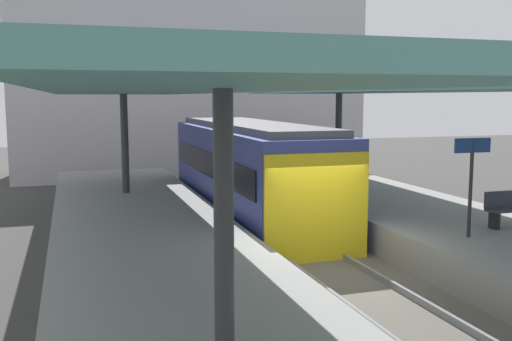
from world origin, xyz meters
TOP-DOWN VIEW (x-y plane):
  - ground_plane at (0.00, 0.00)m, footprint 80.00×80.00m
  - platform_left at (-3.80, 0.00)m, footprint 4.40×28.00m
  - platform_right at (3.80, 0.00)m, footprint 4.40×28.00m
  - track_ballast at (0.00, 0.00)m, footprint 3.20×28.00m
  - rail_near_side at (-0.72, 0.00)m, footprint 0.08×28.00m
  - rail_far_side at (0.72, 0.00)m, footprint 0.08×28.00m
  - commuter_train at (0.00, 6.31)m, footprint 2.78×10.74m
  - canopy_left at (-3.80, 1.40)m, footprint 4.18×21.00m
  - canopy_right at (3.80, 1.40)m, footprint 4.18×21.00m
  - platform_bench at (4.56, -0.22)m, footprint 1.40×0.41m
  - platform_sign at (2.89, -0.79)m, footprint 0.90×0.08m
  - station_building_backdrop at (0.80, 20.00)m, footprint 18.00×6.00m

SIDE VIEW (x-z plane):
  - ground_plane at x=0.00m, z-range 0.00..0.00m
  - track_ballast at x=0.00m, z-range 0.00..0.20m
  - rail_near_side at x=-0.72m, z-range 0.20..0.34m
  - rail_far_side at x=0.72m, z-range 0.20..0.34m
  - platform_left at x=-3.80m, z-range 0.00..1.00m
  - platform_right at x=3.80m, z-range 0.00..1.00m
  - platform_bench at x=4.56m, z-range 1.03..1.89m
  - commuter_train at x=0.00m, z-range 0.18..3.28m
  - platform_sign at x=2.89m, z-range 1.52..3.73m
  - canopy_left at x=-3.80m, z-range 2.56..5.91m
  - canopy_right at x=3.80m, z-range 2.58..5.97m
  - station_building_backdrop at x=0.80m, z-range 0.00..11.00m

